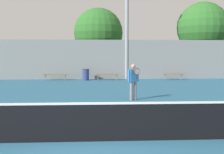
# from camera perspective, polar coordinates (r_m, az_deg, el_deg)

# --- Properties ---
(ground_plane) EXTENTS (100.00, 100.00, 0.00)m
(ground_plane) POSITION_cam_1_polar(r_m,az_deg,el_deg) (6.60, -5.02, -13.80)
(ground_plane) COLOR #285B7A
(tennis_net) EXTENTS (11.39, 0.09, 0.96)m
(tennis_net) POSITION_cam_1_polar(r_m,az_deg,el_deg) (6.46, -5.05, -9.68)
(tennis_net) COLOR #99999E
(tennis_net) RESTS_ON ground_plane
(tennis_player) EXTENTS (0.54, 0.51, 1.66)m
(tennis_player) POSITION_cam_1_polar(r_m,az_deg,el_deg) (12.02, 4.68, -0.58)
(tennis_player) COLOR slate
(tennis_player) RESTS_ON ground_plane
(bench_courtside_near) EXTENTS (1.91, 0.40, 0.49)m
(bench_courtside_near) POSITION_cam_1_polar(r_m,az_deg,el_deg) (21.18, -1.00, 0.55)
(bench_courtside_near) COLOR brown
(bench_courtside_near) RESTS_ON ground_plane
(bench_courtside_far) EXTENTS (1.97, 0.40, 0.49)m
(bench_courtside_far) POSITION_cam_1_polar(r_m,az_deg,el_deg) (21.45, -12.21, 0.49)
(bench_courtside_far) COLOR brown
(bench_courtside_far) RESTS_ON ground_plane
(bench_adjacent_court) EXTENTS (1.68, 0.40, 0.49)m
(bench_adjacent_court) POSITION_cam_1_polar(r_m,az_deg,el_deg) (22.04, 13.19, 0.58)
(bench_adjacent_court) COLOR brown
(bench_adjacent_court) RESTS_ON ground_plane
(light_pole_near_left) EXTENTS (0.90, 0.60, 9.96)m
(light_pole_near_left) POSITION_cam_1_polar(r_m,az_deg,el_deg) (22.28, 3.25, 13.84)
(light_pole_near_left) COLOR #939399
(light_pole_near_left) RESTS_ON ground_plane
(trash_bin) EXTENTS (0.55, 0.55, 0.90)m
(trash_bin) POSITION_cam_1_polar(r_m,az_deg,el_deg) (21.10, -5.74, 0.52)
(trash_bin) COLOR navy
(trash_bin) RESTS_ON ground_plane
(back_fence) EXTENTS (27.57, 0.06, 3.27)m
(back_fence) POSITION_cam_1_polar(r_m,az_deg,el_deg) (21.86, -3.60, 3.81)
(back_fence) COLOR gray
(back_fence) RESTS_ON ground_plane
(tree_green_tall) EXTENTS (4.74, 4.74, 6.52)m
(tree_green_tall) POSITION_cam_1_polar(r_m,az_deg,el_deg) (25.77, -2.98, 9.57)
(tree_green_tall) COLOR brown
(tree_green_tall) RESTS_ON ground_plane
(tree_green_broad) EXTENTS (4.93, 4.93, 7.16)m
(tree_green_broad) POSITION_cam_1_polar(r_m,az_deg,el_deg) (27.59, 19.07, 10.14)
(tree_green_broad) COLOR brown
(tree_green_broad) RESTS_ON ground_plane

